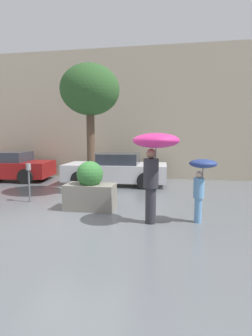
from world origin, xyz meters
The scene contains 9 objects.
ground_plane centered at (0.00, 0.00, 0.00)m, with size 40.00×40.00×0.00m, color slate.
building_facade centered at (0.00, 6.50, 3.00)m, with size 18.00×0.30×6.00m.
planter_box centered at (0.16, 0.82, 0.56)m, with size 1.33×0.71×1.31m.
person_adult centered at (1.93, -0.14, 1.60)m, with size 1.01×1.01×2.03m.
person_child centered at (2.96, 0.12, 1.08)m, with size 0.61×0.61×1.46m.
parked_car_near centered at (0.06, 4.67, 0.60)m, with size 4.19×2.16×1.28m.
parked_car_far centered at (-4.91, 4.86, 0.60)m, with size 3.92×2.38×1.28m.
street_tree centered at (-0.30, 2.41, 3.38)m, with size 1.89×1.89×4.25m.
parking_meter centered at (-1.87, 1.26, 0.84)m, with size 0.14×0.14×1.17m.
Camera 1 is at (2.27, -5.85, 1.95)m, focal length 28.00 mm.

